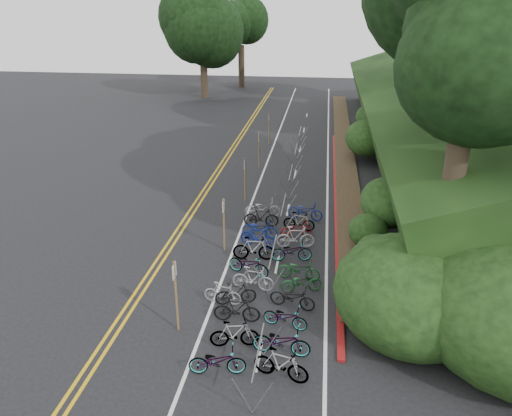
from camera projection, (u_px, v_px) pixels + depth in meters
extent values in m
plane|color=black|center=(182.00, 312.00, 18.16)|extent=(120.00, 120.00, 0.00)
cube|color=gold|center=(193.00, 205.00, 27.56)|extent=(0.12, 80.00, 0.01)
cube|color=gold|center=(199.00, 205.00, 27.52)|extent=(0.12, 80.00, 0.01)
cube|color=silver|center=(250.00, 208.00, 27.16)|extent=(0.12, 80.00, 0.01)
cube|color=silver|center=(327.00, 212.00, 26.64)|extent=(0.12, 80.00, 0.01)
cube|color=silver|center=(259.00, 355.00, 15.94)|extent=(0.10, 1.60, 0.01)
cube|color=silver|center=(277.00, 264.00, 21.42)|extent=(0.10, 1.60, 0.01)
cube|color=silver|center=(288.00, 210.00, 26.90)|extent=(0.10, 1.60, 0.01)
cube|color=silver|center=(295.00, 174.00, 32.38)|extent=(0.10, 1.60, 0.01)
cube|color=silver|center=(300.00, 149.00, 37.86)|extent=(0.10, 1.60, 0.01)
cube|color=silver|center=(304.00, 130.00, 43.34)|extent=(0.10, 1.60, 0.01)
cube|color=silver|center=(307.00, 115.00, 48.82)|extent=(0.10, 1.60, 0.01)
cube|color=maroon|center=(336.00, 198.00, 28.38)|extent=(0.25, 28.00, 0.10)
cube|color=black|center=(448.00, 116.00, 35.48)|extent=(12.32, 44.00, 9.11)
cube|color=#382819|center=(344.00, 150.00, 37.42)|extent=(1.40, 44.00, 0.16)
ellipsoid|color=#284C19|center=(379.00, 260.00, 19.59)|extent=(2.00, 2.80, 1.60)
ellipsoid|color=#284C19|center=(388.00, 202.00, 23.86)|extent=(2.60, 3.64, 2.08)
ellipsoid|color=#284C19|center=(399.00, 158.00, 29.02)|extent=(2.20, 3.08, 1.76)
ellipsoid|color=#284C19|center=(367.00, 138.00, 34.85)|extent=(3.00, 4.20, 2.40)
ellipsoid|color=#284C19|center=(371.00, 117.00, 40.17)|extent=(2.40, 3.36, 1.92)
ellipsoid|color=#284C19|center=(383.00, 100.00, 43.40)|extent=(2.80, 3.92, 2.24)
ellipsoid|color=#284C19|center=(368.00, 231.00, 22.41)|extent=(1.80, 2.52, 1.44)
ellipsoid|color=#284C19|center=(405.00, 131.00, 32.34)|extent=(3.20, 4.48, 2.56)
ellipsoid|color=black|center=(410.00, 292.00, 17.14)|extent=(5.28, 6.16, 3.52)
cylinder|color=#2D2319|center=(451.00, 193.00, 18.16)|extent=(0.80, 0.80, 5.60)
ellipsoid|color=black|center=(475.00, 47.00, 16.19)|extent=(7.65, 7.65, 7.27)
cylinder|color=#2D2319|center=(509.00, 116.00, 19.72)|extent=(0.87, 0.87, 6.89)
cylinder|color=#2D2319|center=(448.00, 100.00, 25.52)|extent=(0.84, 0.84, 6.46)
cylinder|color=#2D2319|center=(464.00, 61.00, 32.08)|extent=(0.89, 0.89, 7.32)
cylinder|color=#2D2319|center=(424.00, 63.00, 39.92)|extent=(0.82, 0.82, 6.03)
cylinder|color=#2D2319|center=(439.00, 41.00, 46.48)|extent=(0.87, 0.87, 6.89)
cylinder|color=#2D2319|center=(204.00, 73.00, 56.56)|extent=(0.80, 0.80, 5.60)
ellipsoid|color=black|center=(202.00, 25.00, 54.59)|extent=(7.65, 7.65, 7.27)
cylinder|color=#2D2319|center=(241.00, 66.00, 63.58)|extent=(0.78, 0.78, 5.17)
ellipsoid|color=black|center=(241.00, 28.00, 61.80)|extent=(6.70, 6.70, 6.36)
cylinder|color=gray|center=(258.00, 351.00, 14.41)|extent=(0.05, 2.66, 0.05)
cylinder|color=gray|center=(242.00, 396.00, 13.54)|extent=(0.57, 0.04, 1.12)
cylinder|color=gray|center=(263.00, 398.00, 13.47)|extent=(0.57, 0.04, 1.12)
cylinder|color=gray|center=(255.00, 339.00, 15.78)|extent=(0.57, 0.04, 1.12)
cylinder|color=gray|center=(272.00, 341.00, 15.71)|extent=(0.57, 0.04, 1.12)
cylinder|color=gray|center=(273.00, 251.00, 20.07)|extent=(0.05, 3.00, 0.05)
cylinder|color=gray|center=(262.00, 281.00, 19.05)|extent=(0.58, 0.04, 1.13)
cylinder|color=gray|center=(276.00, 282.00, 18.98)|extent=(0.58, 0.04, 1.13)
cylinder|color=gray|center=(270.00, 247.00, 21.61)|extent=(0.58, 0.04, 1.13)
cylinder|color=gray|center=(282.00, 248.00, 21.54)|extent=(0.58, 0.04, 1.13)
cylinder|color=gray|center=(283.00, 204.00, 24.64)|extent=(0.05, 3.00, 0.05)
cylinder|color=gray|center=(275.00, 226.00, 23.62)|extent=(0.58, 0.04, 1.13)
cylinder|color=gray|center=(287.00, 227.00, 23.55)|extent=(0.58, 0.04, 1.13)
cylinder|color=gray|center=(280.00, 204.00, 26.18)|extent=(0.58, 0.04, 1.13)
cylinder|color=gray|center=(291.00, 205.00, 26.11)|extent=(0.58, 0.04, 1.13)
cylinder|color=gray|center=(291.00, 172.00, 29.21)|extent=(0.05, 3.00, 0.05)
cylinder|color=gray|center=(284.00, 189.00, 28.19)|extent=(0.58, 0.04, 1.13)
cylinder|color=gray|center=(294.00, 190.00, 28.12)|extent=(0.58, 0.04, 1.13)
cylinder|color=gray|center=(288.00, 174.00, 30.75)|extent=(0.58, 0.04, 1.13)
cylinder|color=gray|center=(297.00, 174.00, 30.68)|extent=(0.58, 0.04, 1.13)
cylinder|color=gray|center=(296.00, 149.00, 33.78)|extent=(0.05, 3.00, 0.05)
cylinder|color=gray|center=(290.00, 163.00, 32.76)|extent=(0.58, 0.04, 1.13)
cylinder|color=gray|center=(299.00, 163.00, 32.69)|extent=(0.58, 0.04, 1.13)
cylinder|color=gray|center=(293.00, 151.00, 35.31)|extent=(0.58, 0.04, 1.13)
cylinder|color=gray|center=(301.00, 151.00, 35.24)|extent=(0.58, 0.04, 1.13)
cylinder|color=gray|center=(300.00, 131.00, 38.34)|extent=(0.05, 3.00, 0.05)
cylinder|color=gray|center=(295.00, 143.00, 37.32)|extent=(0.58, 0.04, 1.13)
cylinder|color=gray|center=(303.00, 143.00, 37.25)|extent=(0.58, 0.04, 1.13)
cylinder|color=gray|center=(297.00, 134.00, 39.88)|extent=(0.58, 0.04, 1.13)
cylinder|color=gray|center=(304.00, 134.00, 39.81)|extent=(0.58, 0.04, 1.13)
cylinder|color=brown|center=(176.00, 297.00, 16.66)|extent=(0.08, 0.08, 2.67)
cube|color=silver|center=(174.00, 271.00, 16.28)|extent=(0.02, 0.40, 0.50)
cylinder|color=brown|center=(224.00, 225.00, 22.16)|extent=(0.08, 0.08, 2.50)
cube|color=silver|center=(223.00, 206.00, 21.82)|extent=(0.02, 0.40, 0.50)
cylinder|color=brown|center=(245.00, 180.00, 27.64)|extent=(0.08, 0.08, 2.50)
cube|color=silver|center=(245.00, 165.00, 27.30)|extent=(0.02, 0.40, 0.50)
cylinder|color=brown|center=(259.00, 150.00, 33.13)|extent=(0.08, 0.08, 2.50)
cube|color=silver|center=(259.00, 137.00, 32.78)|extent=(0.02, 0.40, 0.50)
cylinder|color=brown|center=(269.00, 129.00, 38.61)|extent=(0.08, 0.08, 2.50)
cube|color=silver|center=(269.00, 117.00, 38.26)|extent=(0.02, 0.40, 0.50)
imported|color=#9E9EA3|center=(222.00, 293.00, 18.50)|extent=(0.63, 1.51, 0.88)
imported|color=slate|center=(217.00, 361.00, 15.01)|extent=(0.84, 1.81, 0.92)
imported|color=slate|center=(281.00, 364.00, 14.77)|extent=(0.93, 1.81, 1.05)
imported|color=slate|center=(234.00, 334.00, 16.18)|extent=(0.76, 1.67, 0.97)
imported|color=slate|center=(281.00, 341.00, 15.82)|extent=(0.81, 1.93, 0.99)
imported|color=black|center=(237.00, 309.00, 17.43)|extent=(0.53, 1.68, 1.00)
imported|color=slate|center=(285.00, 317.00, 17.16)|extent=(0.91, 1.67, 0.83)
imported|color=black|center=(236.00, 293.00, 18.46)|extent=(0.85, 1.61, 0.93)
imported|color=black|center=(292.00, 297.00, 18.23)|extent=(0.97, 1.81, 0.90)
imported|color=#9E9EA3|center=(253.00, 279.00, 19.35)|extent=(0.64, 1.71, 1.01)
imported|color=#144C1E|center=(302.00, 282.00, 19.26)|extent=(0.95, 1.69, 0.84)
imported|color=slate|center=(249.00, 264.00, 20.46)|extent=(1.21, 1.94, 0.96)
imported|color=#144C1E|center=(299.00, 269.00, 20.08)|extent=(0.84, 1.82, 0.92)
imported|color=slate|center=(254.00, 248.00, 21.59)|extent=(0.63, 1.85, 1.10)
imported|color=slate|center=(291.00, 251.00, 21.53)|extent=(0.92, 1.85, 0.93)
imported|color=navy|center=(258.00, 236.00, 22.71)|extent=(1.01, 1.83, 1.06)
imported|color=#9E9EA3|center=(295.00, 237.00, 22.65)|extent=(0.74, 1.82, 1.06)
imported|color=navy|center=(260.00, 228.00, 23.70)|extent=(0.81, 1.80, 0.91)
imported|color=maroon|center=(296.00, 229.00, 23.69)|extent=(1.11, 1.69, 0.84)
imported|color=black|center=(261.00, 217.00, 24.78)|extent=(0.56, 1.76, 1.05)
imported|color=slate|center=(299.00, 221.00, 24.40)|extent=(0.64, 1.61, 0.94)
imported|color=#9E9EA3|center=(263.00, 208.00, 25.92)|extent=(0.86, 1.90, 0.96)
imported|color=navy|center=(305.00, 211.00, 25.60)|extent=(0.97, 1.91, 0.96)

